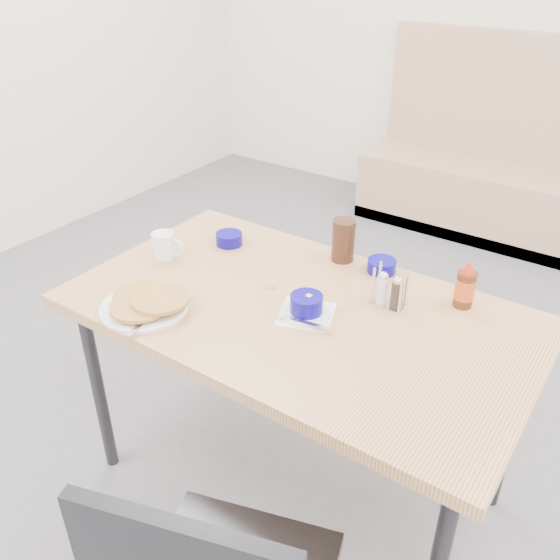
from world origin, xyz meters
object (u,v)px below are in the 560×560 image
Objects in this scene: dining_table at (298,324)px; grits_setting at (306,307)px; creamer_bowl at (229,239)px; syrup_bottle at (465,286)px; amber_tumbler at (343,240)px; pancake_plate at (146,304)px; booth_bench at (514,182)px; coffee_mug at (165,245)px; butter_bowl at (382,266)px; condiment_caddy at (389,292)px.

dining_table is 0.10m from grits_setting.
syrup_bottle reaches higher than creamer_bowl.
grits_setting is 0.37m from amber_tumbler.
pancake_plate is 0.48m from creamer_bowl.
booth_bench is at bearing 88.92° from amber_tumbler.
pancake_plate is 0.48m from grits_setting.
booth_bench is 1.36× the size of dining_table.
pancake_plate is at bearing -118.41° from amber_tumbler.
coffee_mug is 1.00m from syrup_bottle.
syrup_bottle is at bearing -6.06° from amber_tumbler.
booth_bench is 2.56m from dining_table.
creamer_bowl is 1.00× the size of butter_bowl.
grits_setting reaches higher than creamer_bowl.
booth_bench is 2.41m from creamer_bowl.
syrup_bottle reaches higher than condiment_caddy.
syrup_bottle reaches higher than dining_table.
dining_table is at bearing -107.55° from butter_bowl.
coffee_mug is 0.24m from creamer_bowl.
condiment_caddy is at bearing -33.86° from amber_tumbler.
amber_tumbler is (-0.15, -0.00, 0.05)m from butter_bowl.
coffee_mug reaches higher than pancake_plate.
booth_bench reaches higher than pancake_plate.
butter_bowl is (0.66, 0.33, -0.03)m from coffee_mug.
butter_bowl is 0.62× the size of syrup_bottle.
coffee_mug is at bearing -153.23° from butter_bowl.
grits_setting is 0.37m from butter_bowl.
condiment_caddy reaches higher than coffee_mug.
amber_tumbler is (0.39, 0.13, 0.05)m from creamer_bowl.
amber_tumbler is at bearing -180.00° from butter_bowl.
grits_setting is at bearing -25.91° from dining_table.
condiment_caddy is at bearing -3.53° from creamer_bowl.
grits_setting is 1.42× the size of syrup_bottle.
amber_tumbler is (-0.08, 0.36, 0.05)m from grits_setting.
dining_table is at bearing 35.92° from pancake_plate.
coffee_mug is at bearing 124.00° from pancake_plate.
pancake_plate is 0.96m from syrup_bottle.
booth_bench is at bearing 79.41° from creamer_bowl.
amber_tumbler reaches higher than dining_table.
grits_setting reaches higher than dining_table.
booth_bench reaches higher than amber_tumbler.
booth_bench is 2.86m from pancake_plate.
condiment_caddy is at bearing 36.63° from pancake_plate.
pancake_plate is at bearing -56.00° from coffee_mug.
coffee_mug is at bearing -146.95° from amber_tumbler.
dining_table is 0.37m from amber_tumbler.
condiment_caddy reaches higher than pancake_plate.
butter_bowl is 0.16m from amber_tumbler.
amber_tumbler is at bearing 33.05° from coffee_mug.
amber_tumbler is at bearing 61.59° from pancake_plate.
grits_setting reaches higher than butter_bowl.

